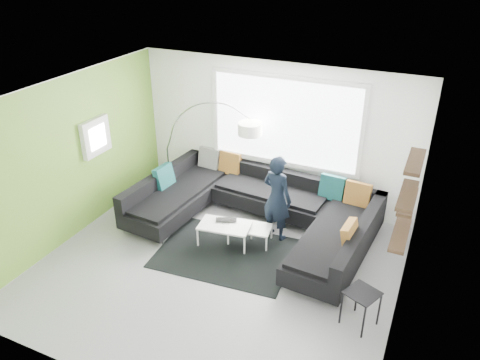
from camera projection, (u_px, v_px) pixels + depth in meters
name	position (u px, v px, depth m)	size (l,w,h in m)	color
ground	(217.00, 268.00, 7.55)	(5.50, 5.50, 0.00)	gray
room_shell	(223.00, 162.00, 6.87)	(5.54, 5.04, 2.82)	white
sectional_sofa	(252.00, 213.00, 8.31)	(4.31, 2.87, 0.89)	black
rug	(226.00, 253.00, 7.89)	(2.23, 1.62, 0.01)	black
coffee_table	(237.00, 234.00, 8.09)	(1.13, 0.66, 0.37)	white
arc_lamp	(167.00, 148.00, 9.24)	(1.94, 0.59, 2.08)	silver
side_table	(360.00, 308.00, 6.33)	(0.40, 0.40, 0.55)	black
person	(277.00, 198.00, 8.00)	(0.66, 0.53, 1.56)	black
laptop	(226.00, 222.00, 8.06)	(0.42, 0.36, 0.03)	black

